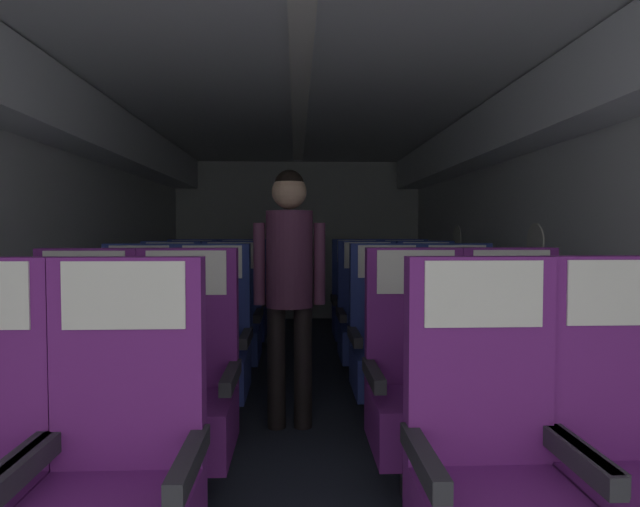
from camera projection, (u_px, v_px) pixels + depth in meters
ground at (300, 406)px, 3.76m from camera, size 3.54×7.75×0.02m
fuselage_shell at (300, 179)px, 3.96m from camera, size 3.42×7.40×2.17m
seat_a_left_aisle at (116, 487)px, 1.53m from camera, size 0.48×0.48×1.11m
seat_a_right_aisle at (639, 476)px, 1.60m from camera, size 0.48×0.48×1.11m
seat_a_right_window at (493, 481)px, 1.57m from camera, size 0.48×0.48×1.11m
seat_b_left_window at (78, 397)px, 2.36m from camera, size 0.48×0.48×1.11m
seat_b_left_aisle at (183, 395)px, 2.39m from camera, size 0.48×0.48×1.11m
seat_b_right_aisle at (518, 391)px, 2.45m from camera, size 0.48×0.48×1.11m
seat_b_right_window at (419, 391)px, 2.44m from camera, size 0.48×0.48×1.11m
seat_c_left_window at (136, 352)px, 3.22m from camera, size 0.48×0.48×1.11m
seat_c_left_aisle at (211, 352)px, 3.24m from camera, size 0.48×0.48×1.11m
seat_c_right_aisle at (461, 349)px, 3.30m from camera, size 0.48×0.48×1.11m
seat_c_right_window at (389, 350)px, 3.29m from camera, size 0.48×0.48×1.11m
seat_d_left_window at (168, 327)px, 4.07m from camera, size 0.48×0.48×1.11m
seat_d_left_aisle at (230, 326)px, 4.10m from camera, size 0.48×0.48×1.11m
seat_d_right_aisle at (429, 325)px, 4.15m from camera, size 0.48×0.48×1.11m
seat_d_right_window at (369, 325)px, 4.14m from camera, size 0.48×0.48×1.11m
seat_e_left_window at (191, 310)px, 4.92m from camera, size 0.48×0.48×1.11m
seat_e_left_aisle at (241, 310)px, 4.95m from camera, size 0.48×0.48×1.11m
seat_e_right_aisle at (406, 309)px, 5.01m from camera, size 0.48×0.48×1.11m
seat_e_right_window at (358, 309)px, 4.99m from camera, size 0.48×0.48×1.11m
flight_attendant at (289, 271)px, 3.28m from camera, size 0.43×0.28×1.55m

